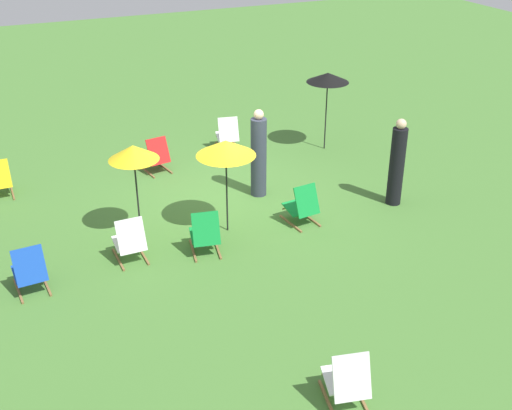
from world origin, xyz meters
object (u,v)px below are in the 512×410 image
deckchair_7 (347,381)px  person_0 (397,164)px  umbrella_0 (328,78)px  deckchair_2 (30,271)px  deckchair_5 (156,156)px  deckchair_8 (205,234)px  deckchair_4 (130,241)px  deckchair_6 (227,135)px  umbrella_1 (133,153)px  deckchair_0 (302,206)px  umbrella_2 (226,148)px  person_1 (259,156)px

deckchair_7 → person_0: bearing=-118.0°
umbrella_0 → deckchair_2: bearing=25.3°
deckchair_5 → deckchair_8: bearing=77.5°
deckchair_4 → umbrella_0: bearing=-152.1°
deckchair_6 → person_0: size_ratio=0.46×
deckchair_6 → deckchair_8: size_ratio=1.00×
deckchair_6 → umbrella_1: (3.06, 3.39, 1.33)m
deckchair_4 → deckchair_8: size_ratio=1.00×
deckchair_0 → deckchair_6: 4.12m
umbrella_0 → umbrella_1: (5.25, 2.45, -0.09)m
umbrella_0 → deckchair_7: bearing=62.9°
deckchair_2 → person_0: size_ratio=0.46×
umbrella_1 → deckchair_4: bearing=63.4°
umbrella_2 → deckchair_5: bearing=-81.2°
deckchair_2 → person_1: bearing=-164.5°
deckchair_8 → person_0: 4.23m
umbrella_2 → deckchair_8: bearing=41.9°
deckchair_0 → deckchair_5: same height
deckchair_5 → person_1: (-1.65, 2.00, 0.51)m
umbrella_0 → person_1: size_ratio=1.02×
deckchair_8 → person_1: 2.58m
deckchair_0 → person_1: size_ratio=0.44×
deckchair_2 → deckchair_4: same height
deckchair_7 → person_0: size_ratio=0.46×
deckchair_7 → person_1: person_1 is taller
umbrella_2 → person_1: size_ratio=0.98×
deckchair_7 → umbrella_0: size_ratio=0.44×
deckchair_7 → umbrella_2: 5.00m
deckchair_2 → umbrella_1: size_ratio=0.45×
deckchair_5 → umbrella_0: size_ratio=0.44×
umbrella_0 → person_0: bearing=87.6°
deckchair_0 → deckchair_8: same height
umbrella_2 → person_1: bearing=-134.6°
deckchair_8 → person_0: person_0 is taller
person_0 → person_1: bearing=-63.5°
deckchair_4 → umbrella_0: 6.60m
deckchair_0 → deckchair_2: 5.07m
deckchair_0 → umbrella_1: 3.36m
deckchair_4 → person_0: bearing=178.5°
deckchair_2 → deckchair_4: (-1.71, -0.29, 0.00)m
umbrella_1 → person_0: bearing=172.0°
deckchair_2 → deckchair_7: bearing=124.1°
deckchair_0 → umbrella_1: (3.00, -0.73, 1.33)m
deckchair_8 → person_0: bearing=-165.9°
deckchair_4 → deckchair_8: same height
deckchair_5 → umbrella_1: 3.25m
deckchair_7 → deckchair_6: bearing=-89.4°
umbrella_1 → umbrella_2: size_ratio=1.00×
deckchair_0 → umbrella_2: umbrella_2 is taller
deckchair_4 → deckchair_8: (-1.29, 0.28, 0.00)m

